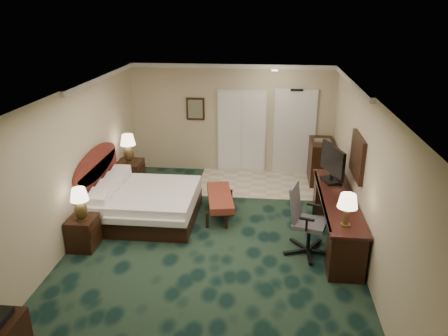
# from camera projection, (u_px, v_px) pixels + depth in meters

# --- Properties ---
(floor) EXTENTS (5.00, 7.50, 0.00)m
(floor) POSITION_uv_depth(u_px,v_px,m) (213.00, 245.00, 7.80)
(floor) COLOR black
(floor) RESTS_ON ground
(ceiling) EXTENTS (5.00, 7.50, 0.00)m
(ceiling) POSITION_uv_depth(u_px,v_px,m) (212.00, 94.00, 6.84)
(ceiling) COLOR white
(ceiling) RESTS_ON wall_back
(wall_back) EXTENTS (5.00, 0.00, 2.70)m
(wall_back) POSITION_uv_depth(u_px,v_px,m) (232.00, 119.00, 10.81)
(wall_back) COLOR tan
(wall_back) RESTS_ON ground
(wall_front) EXTENTS (5.00, 0.00, 2.70)m
(wall_front) POSITION_uv_depth(u_px,v_px,m) (159.00, 330.00, 3.83)
(wall_front) COLOR tan
(wall_front) RESTS_ON ground
(wall_left) EXTENTS (0.00, 7.50, 2.70)m
(wall_left) POSITION_uv_depth(u_px,v_px,m) (70.00, 169.00, 7.56)
(wall_left) COLOR tan
(wall_left) RESTS_ON ground
(wall_right) EXTENTS (0.00, 7.50, 2.70)m
(wall_right) POSITION_uv_depth(u_px,v_px,m) (365.00, 180.00, 7.08)
(wall_right) COLOR tan
(wall_right) RESTS_ON ground
(crown_molding) EXTENTS (5.00, 7.50, 0.10)m
(crown_molding) POSITION_uv_depth(u_px,v_px,m) (212.00, 98.00, 6.86)
(crown_molding) COLOR silver
(crown_molding) RESTS_ON wall_back
(tile_patch) EXTENTS (3.20, 1.70, 0.01)m
(tile_patch) POSITION_uv_depth(u_px,v_px,m) (266.00, 184.00, 10.41)
(tile_patch) COLOR #BBB3A3
(tile_patch) RESTS_ON ground
(headboard) EXTENTS (0.12, 2.00, 1.40)m
(headboard) POSITION_uv_depth(u_px,v_px,m) (98.00, 182.00, 8.71)
(headboard) COLOR #52120C
(headboard) RESTS_ON ground
(entry_door) EXTENTS (1.02, 0.06, 2.18)m
(entry_door) POSITION_uv_depth(u_px,v_px,m) (294.00, 133.00, 10.74)
(entry_door) COLOR silver
(entry_door) RESTS_ON ground
(closet_doors) EXTENTS (1.20, 0.06, 2.10)m
(closet_doors) POSITION_uv_depth(u_px,v_px,m) (242.00, 132.00, 10.86)
(closet_doors) COLOR silver
(closet_doors) RESTS_ON ground
(wall_art) EXTENTS (0.45, 0.06, 0.55)m
(wall_art) POSITION_uv_depth(u_px,v_px,m) (195.00, 109.00, 10.77)
(wall_art) COLOR #505F56
(wall_art) RESTS_ON wall_back
(wall_mirror) EXTENTS (0.05, 0.95, 0.75)m
(wall_mirror) POSITION_uv_depth(u_px,v_px,m) (357.00, 156.00, 7.57)
(wall_mirror) COLOR white
(wall_mirror) RESTS_ON wall_right
(bed) EXTENTS (1.93, 1.79, 0.61)m
(bed) POSITION_uv_depth(u_px,v_px,m) (147.00, 205.00, 8.64)
(bed) COLOR white
(bed) RESTS_ON ground
(nightstand_near) EXTENTS (0.45, 0.52, 0.57)m
(nightstand_near) POSITION_uv_depth(u_px,v_px,m) (83.00, 233.00, 7.62)
(nightstand_near) COLOR black
(nightstand_near) RESTS_ON ground
(nightstand_far) EXTENTS (0.54, 0.62, 0.67)m
(nightstand_far) POSITION_uv_depth(u_px,v_px,m) (131.00, 175.00, 10.03)
(nightstand_far) COLOR black
(nightstand_far) RESTS_ON ground
(lamp_near) EXTENTS (0.38, 0.38, 0.58)m
(lamp_near) POSITION_uv_depth(u_px,v_px,m) (80.00, 204.00, 7.38)
(lamp_near) COLOR black
(lamp_near) RESTS_ON nightstand_near
(lamp_far) EXTENTS (0.35, 0.35, 0.64)m
(lamp_far) POSITION_uv_depth(u_px,v_px,m) (128.00, 148.00, 9.80)
(lamp_far) COLOR black
(lamp_far) RESTS_ON nightstand_far
(bed_bench) EXTENTS (0.70, 1.40, 0.45)m
(bed_bench) POSITION_uv_depth(u_px,v_px,m) (220.00, 205.00, 8.83)
(bed_bench) COLOR maroon
(bed_bench) RESTS_ON ground
(desk) EXTENTS (0.61, 2.83, 0.82)m
(desk) POSITION_uv_depth(u_px,v_px,m) (336.00, 218.00, 7.86)
(desk) COLOR black
(desk) RESTS_ON ground
(tv) EXTENTS (0.34, 0.91, 0.72)m
(tv) POSITION_uv_depth(u_px,v_px,m) (332.00, 164.00, 8.28)
(tv) COLOR black
(tv) RESTS_ON desk
(desk_lamp) EXTENTS (0.37, 0.37, 0.54)m
(desk_lamp) POSITION_uv_depth(u_px,v_px,m) (347.00, 210.00, 6.65)
(desk_lamp) COLOR black
(desk_lamp) RESTS_ON desk
(desk_chair) EXTENTS (0.86, 0.83, 1.22)m
(desk_chair) POSITION_uv_depth(u_px,v_px,m) (310.00, 221.00, 7.35)
(desk_chair) COLOR #42404B
(desk_chair) RESTS_ON ground
(minibar) EXTENTS (0.54, 0.97, 1.02)m
(minibar) POSITION_uv_depth(u_px,v_px,m) (321.00, 162.00, 10.39)
(minibar) COLOR black
(minibar) RESTS_ON ground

